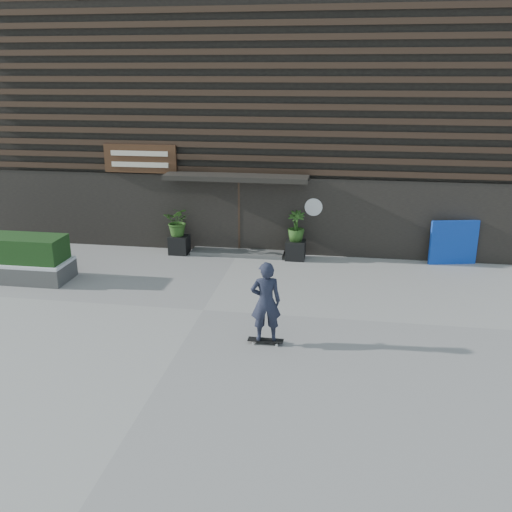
% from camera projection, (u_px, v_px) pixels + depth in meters
% --- Properties ---
extents(ground, '(80.00, 80.00, 0.00)m').
position_uv_depth(ground, '(203.00, 310.00, 14.14)').
color(ground, '#A2A099').
rests_on(ground, ground).
extents(entrance_step, '(3.00, 0.80, 0.12)m').
position_uv_depth(entrance_step, '(238.00, 252.00, 18.44)').
color(entrance_step, '#52524F').
rests_on(entrance_step, ground).
extents(planter_pot_left, '(0.60, 0.60, 0.60)m').
position_uv_depth(planter_pot_left, '(179.00, 244.00, 18.46)').
color(planter_pot_left, black).
rests_on(planter_pot_left, ground).
extents(bamboo_left, '(0.86, 0.75, 0.96)m').
position_uv_depth(bamboo_left, '(178.00, 221.00, 18.22)').
color(bamboo_left, '#2D591E').
rests_on(bamboo_left, planter_pot_left).
extents(planter_pot_right, '(0.60, 0.60, 0.60)m').
position_uv_depth(planter_pot_right, '(295.00, 250.00, 17.89)').
color(planter_pot_right, black).
rests_on(planter_pot_right, ground).
extents(bamboo_right, '(0.54, 0.54, 0.96)m').
position_uv_depth(bamboo_right, '(296.00, 226.00, 17.65)').
color(bamboo_right, '#2D591E').
rests_on(bamboo_right, planter_pot_right).
extents(raised_bed, '(3.50, 1.20, 0.50)m').
position_uv_depth(raised_bed, '(11.00, 270.00, 16.23)').
color(raised_bed, '#454543').
rests_on(raised_bed, ground).
extents(snow_layer, '(3.50, 1.20, 0.08)m').
position_uv_depth(snow_layer, '(9.00, 260.00, 16.14)').
color(snow_layer, white).
rests_on(snow_layer, raised_bed).
extents(hedge, '(3.30, 1.00, 0.70)m').
position_uv_depth(hedge, '(7.00, 247.00, 16.02)').
color(hedge, '#163714').
rests_on(hedge, snow_layer).
extents(blue_tarp, '(1.46, 0.44, 1.37)m').
position_uv_depth(blue_tarp, '(454.00, 242.00, 17.33)').
color(blue_tarp, '#0D35AF').
rests_on(blue_tarp, ground).
extents(building, '(18.00, 11.00, 8.00)m').
position_uv_depth(building, '(262.00, 116.00, 22.25)').
color(building, black).
rests_on(building, ground).
extents(skateboarder, '(0.78, 0.55, 1.88)m').
position_uv_depth(skateboarder, '(266.00, 302.00, 12.09)').
color(skateboarder, black).
rests_on(skateboarder, ground).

